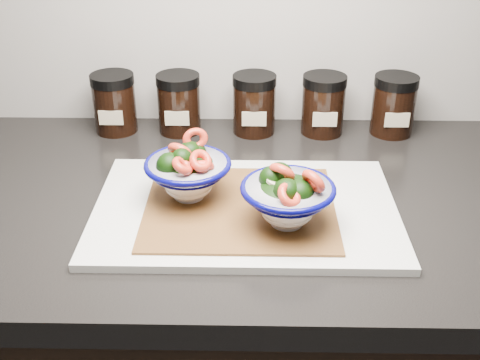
{
  "coord_description": "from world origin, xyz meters",
  "views": [
    {
      "loc": [
        0.0,
        0.63,
        1.38
      ],
      "look_at": [
        -0.01,
        1.39,
        0.96
      ],
      "focal_mm": 45.0,
      "sensor_mm": 36.0,
      "label": 1
    }
  ],
  "objects_px": {
    "bowl_right": "(288,198)",
    "spice_jar_c": "(254,104)",
    "spice_jar_a": "(114,103)",
    "spice_jar_e": "(394,105)",
    "spice_jar_b": "(179,103)",
    "spice_jar_d": "(323,104)",
    "cutting_board": "(245,209)",
    "bowl_left": "(187,172)"
  },
  "relations": [
    {
      "from": "bowl_left",
      "to": "spice_jar_e",
      "type": "relative_size",
      "value": 1.15
    },
    {
      "from": "spice_jar_a",
      "to": "spice_jar_e",
      "type": "xyz_separation_m",
      "value": [
        0.53,
        0.0,
        0.0
      ]
    },
    {
      "from": "cutting_board",
      "to": "spice_jar_e",
      "type": "relative_size",
      "value": 3.98
    },
    {
      "from": "cutting_board",
      "to": "spice_jar_a",
      "type": "bearing_deg",
      "value": 130.4
    },
    {
      "from": "spice_jar_d",
      "to": "bowl_right",
      "type": "bearing_deg",
      "value": -103.67
    },
    {
      "from": "cutting_board",
      "to": "spice_jar_e",
      "type": "xyz_separation_m",
      "value": [
        0.28,
        0.3,
        0.05
      ]
    },
    {
      "from": "cutting_board",
      "to": "spice_jar_a",
      "type": "height_order",
      "value": "spice_jar_a"
    },
    {
      "from": "spice_jar_b",
      "to": "spice_jar_e",
      "type": "bearing_deg",
      "value": 0.0
    },
    {
      "from": "spice_jar_c",
      "to": "spice_jar_e",
      "type": "xyz_separation_m",
      "value": [
        0.26,
        0.0,
        0.0
      ]
    },
    {
      "from": "spice_jar_a",
      "to": "spice_jar_e",
      "type": "relative_size",
      "value": 1.0
    },
    {
      "from": "cutting_board",
      "to": "bowl_left",
      "type": "height_order",
      "value": "bowl_left"
    },
    {
      "from": "cutting_board",
      "to": "bowl_right",
      "type": "relative_size",
      "value": 3.39
    },
    {
      "from": "bowl_left",
      "to": "spice_jar_d",
      "type": "relative_size",
      "value": 1.15
    },
    {
      "from": "cutting_board",
      "to": "bowl_left",
      "type": "bearing_deg",
      "value": 167.03
    },
    {
      "from": "cutting_board",
      "to": "bowl_right",
      "type": "bearing_deg",
      "value": -41.15
    },
    {
      "from": "bowl_left",
      "to": "spice_jar_b",
      "type": "xyz_separation_m",
      "value": [
        -0.04,
        0.28,
        -0.0
      ]
    },
    {
      "from": "bowl_left",
      "to": "spice_jar_e",
      "type": "xyz_separation_m",
      "value": [
        0.36,
        0.28,
        -0.0
      ]
    },
    {
      "from": "cutting_board",
      "to": "spice_jar_d",
      "type": "xyz_separation_m",
      "value": [
        0.14,
        0.3,
        0.05
      ]
    },
    {
      "from": "spice_jar_a",
      "to": "bowl_left",
      "type": "bearing_deg",
      "value": -59.11
    },
    {
      "from": "cutting_board",
      "to": "spice_jar_b",
      "type": "xyz_separation_m",
      "value": [
        -0.13,
        0.3,
        0.05
      ]
    },
    {
      "from": "bowl_right",
      "to": "spice_jar_c",
      "type": "height_order",
      "value": "bowl_right"
    },
    {
      "from": "spice_jar_b",
      "to": "spice_jar_d",
      "type": "xyz_separation_m",
      "value": [
        0.27,
        0.0,
        0.0
      ]
    },
    {
      "from": "spice_jar_a",
      "to": "spice_jar_c",
      "type": "xyz_separation_m",
      "value": [
        0.27,
        0.0,
        0.0
      ]
    },
    {
      "from": "cutting_board",
      "to": "spice_jar_e",
      "type": "bearing_deg",
      "value": 47.1
    },
    {
      "from": "spice_jar_b",
      "to": "bowl_right",
      "type": "bearing_deg",
      "value": -61.59
    },
    {
      "from": "spice_jar_d",
      "to": "spice_jar_e",
      "type": "relative_size",
      "value": 1.0
    },
    {
      "from": "spice_jar_a",
      "to": "spice_jar_b",
      "type": "relative_size",
      "value": 1.0
    },
    {
      "from": "bowl_right",
      "to": "spice_jar_c",
      "type": "relative_size",
      "value": 1.17
    },
    {
      "from": "spice_jar_a",
      "to": "spice_jar_b",
      "type": "distance_m",
      "value": 0.12
    },
    {
      "from": "spice_jar_e",
      "to": "cutting_board",
      "type": "bearing_deg",
      "value": -132.9
    },
    {
      "from": "bowl_right",
      "to": "spice_jar_e",
      "type": "distance_m",
      "value": 0.41
    },
    {
      "from": "spice_jar_c",
      "to": "spice_jar_e",
      "type": "relative_size",
      "value": 1.0
    },
    {
      "from": "cutting_board",
      "to": "spice_jar_a",
      "type": "relative_size",
      "value": 3.98
    },
    {
      "from": "spice_jar_c",
      "to": "spice_jar_b",
      "type": "bearing_deg",
      "value": 180.0
    },
    {
      "from": "spice_jar_d",
      "to": "bowl_left",
      "type": "bearing_deg",
      "value": -129.76
    },
    {
      "from": "bowl_left",
      "to": "spice_jar_c",
      "type": "distance_m",
      "value": 0.29
    },
    {
      "from": "spice_jar_b",
      "to": "spice_jar_a",
      "type": "bearing_deg",
      "value": 180.0
    },
    {
      "from": "cutting_board",
      "to": "spice_jar_b",
      "type": "relative_size",
      "value": 3.98
    },
    {
      "from": "bowl_right",
      "to": "spice_jar_c",
      "type": "distance_m",
      "value": 0.35
    },
    {
      "from": "spice_jar_c",
      "to": "cutting_board",
      "type": "bearing_deg",
      "value": -92.49
    },
    {
      "from": "bowl_right",
      "to": "spice_jar_c",
      "type": "bearing_deg",
      "value": 97.48
    },
    {
      "from": "cutting_board",
      "to": "spice_jar_d",
      "type": "relative_size",
      "value": 3.98
    }
  ]
}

